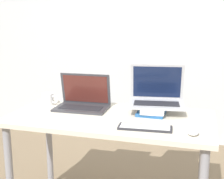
{
  "coord_description": "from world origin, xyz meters",
  "views": [
    {
      "loc": [
        0.56,
        -1.55,
        1.36
      ],
      "look_at": [
        0.01,
        0.34,
        0.93
      ],
      "focal_mm": 50.0,
      "sensor_mm": 36.0,
      "label": 1
    }
  ],
  "objects": [
    {
      "name": "laptop_on_books",
      "position": [
        0.28,
        0.53,
        0.86
      ],
      "size": [
        0.4,
        0.31,
        0.27
      ],
      "color": "#B2B2B7",
      "rests_on": "book_stack"
    },
    {
      "name": "wireless_keyboard",
      "position": [
        0.27,
        0.16,
        0.76
      ],
      "size": [
        0.32,
        0.13,
        0.01
      ],
      "color": "#28282D",
      "rests_on": "desk"
    },
    {
      "name": "mouse",
      "position": [
        0.54,
        0.13,
        0.77
      ],
      "size": [
        0.07,
        0.1,
        0.03
      ],
      "color": "white",
      "rests_on": "desk"
    },
    {
      "name": "desk",
      "position": [
        0.0,
        0.34,
        0.66
      ],
      "size": [
        1.34,
        0.68,
        0.75
      ],
      "color": "beige",
      "rests_on": "ground_plane"
    },
    {
      "name": "laptop_left",
      "position": [
        -0.24,
        0.46,
        0.8
      ],
      "size": [
        0.38,
        0.25,
        0.24
      ],
      "color": "#333338",
      "rests_on": "desk"
    },
    {
      "name": "mug",
      "position": [
        -0.53,
        0.48,
        0.79
      ],
      "size": [
        0.13,
        0.09,
        0.09
      ],
      "color": "white",
      "rests_on": "desk"
    },
    {
      "name": "book_stack",
      "position": [
        0.26,
        0.48,
        0.78
      ],
      "size": [
        0.19,
        0.26,
        0.05
      ],
      "color": "#235693",
      "rests_on": "desk"
    },
    {
      "name": "wall_back",
      "position": [
        0.0,
        1.97,
        1.35
      ],
      "size": [
        8.0,
        0.05,
        2.7
      ],
      "color": "silver",
      "rests_on": "ground_plane"
    }
  ]
}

